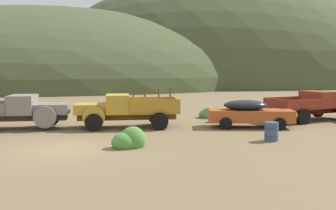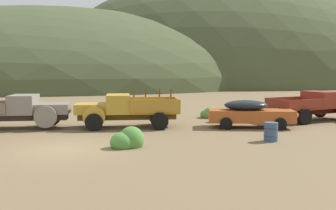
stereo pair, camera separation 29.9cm
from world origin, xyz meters
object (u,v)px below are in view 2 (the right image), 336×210
at_px(truck_primer_gray, 22,111).
at_px(car_oxide_orange, 253,113).
at_px(oil_drum_foreground, 271,132).
at_px(truck_mustard, 121,110).
at_px(truck_rust_red, 318,105).

xyz_separation_m(truck_primer_gray, car_oxide_orange, (13.06, -0.79, -0.19)).
bearing_deg(oil_drum_foreground, truck_mustard, 146.95).
height_order(truck_mustard, truck_rust_red, truck_mustard).
distance_m(truck_primer_gray, oil_drum_foreground, 13.54).
distance_m(truck_primer_gray, car_oxide_orange, 13.09).
xyz_separation_m(truck_mustard, oil_drum_foreground, (7.12, -4.63, -0.57)).
xyz_separation_m(truck_primer_gray, truck_rust_red, (18.17, 1.81, -0.02)).
xyz_separation_m(truck_primer_gray, oil_drum_foreground, (12.65, -4.81, -0.57)).
bearing_deg(truck_mustard, truck_primer_gray, -3.87).
height_order(truck_primer_gray, car_oxide_orange, truck_primer_gray).
distance_m(truck_primer_gray, truck_rust_red, 18.25).
height_order(truck_mustard, oil_drum_foreground, truck_mustard).
bearing_deg(oil_drum_foreground, car_oxide_orange, 84.13).
bearing_deg(oil_drum_foreground, truck_rust_red, 50.15).
bearing_deg(car_oxide_orange, oil_drum_foreground, -87.72).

